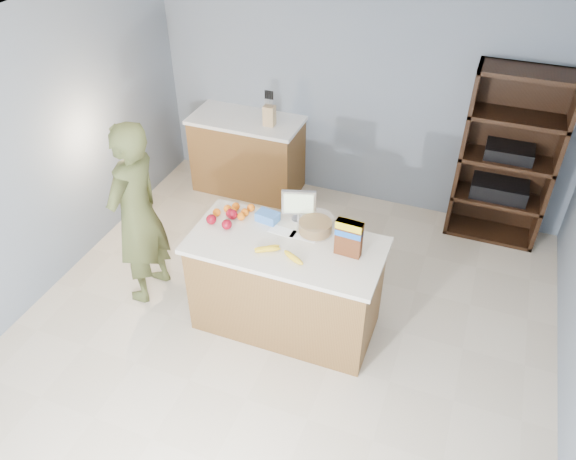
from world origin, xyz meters
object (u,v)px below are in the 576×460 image
(counter_peninsula, at_px, (286,289))
(shelving_unit, at_px, (507,160))
(person, at_px, (137,215))
(cereal_box, at_px, (349,236))
(tv, at_px, (299,204))

(counter_peninsula, height_order, shelving_unit, shelving_unit)
(counter_peninsula, height_order, person, person)
(cereal_box, bearing_deg, shelving_unit, 62.05)
(person, distance_m, tv, 1.40)
(tv, bearing_deg, counter_peninsula, -87.37)
(person, xyz_separation_m, tv, (1.33, 0.38, 0.20))
(counter_peninsula, relative_size, person, 0.90)
(person, height_order, tv, person)
(shelving_unit, xyz_separation_m, person, (-2.90, -2.09, -0.00))
(tv, height_order, cereal_box, cereal_box)
(person, bearing_deg, counter_peninsula, 93.83)
(shelving_unit, height_order, tv, shelving_unit)
(person, xyz_separation_m, cereal_box, (1.84, 0.10, 0.22))
(shelving_unit, distance_m, person, 3.57)
(counter_peninsula, distance_m, cereal_box, 0.83)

